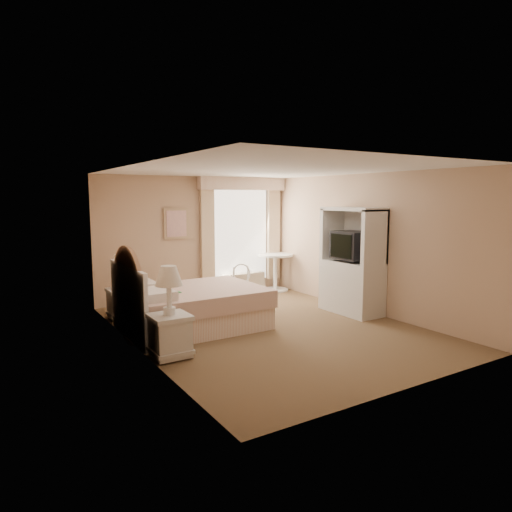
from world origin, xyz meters
TOP-DOWN VIEW (x-y plane):
  - room at (0.00, 0.00)m, footprint 4.21×5.51m
  - window at (1.05, 2.65)m, footprint 2.05×0.22m
  - framed_art at (-0.45, 2.71)m, footprint 0.52×0.04m
  - bed at (-1.12, 0.67)m, footprint 2.15×1.68m
  - nightstand_near at (-1.84, -0.45)m, footprint 0.49×0.49m
  - nightstand_far at (-1.84, 1.82)m, footprint 0.45×0.45m
  - round_table at (1.75, 2.40)m, footprint 0.78×0.78m
  - cafe_chair at (0.40, 1.50)m, footprint 0.40×0.40m
  - armoire at (1.81, 0.04)m, footprint 0.57×1.14m

SIDE VIEW (x-z plane):
  - bed at x=-1.12m, z-range -0.38..1.10m
  - nightstand_far at x=-1.84m, z-range -0.13..0.96m
  - nightstand_near at x=-1.84m, z-range -0.15..1.04m
  - cafe_chair at x=0.40m, z-range 0.06..0.88m
  - round_table at x=1.75m, z-range 0.14..0.96m
  - armoire at x=1.81m, z-range -0.16..1.74m
  - room at x=0.00m, z-range -0.01..2.50m
  - window at x=1.05m, z-range 0.09..2.60m
  - framed_art at x=-0.45m, z-range 1.24..1.86m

